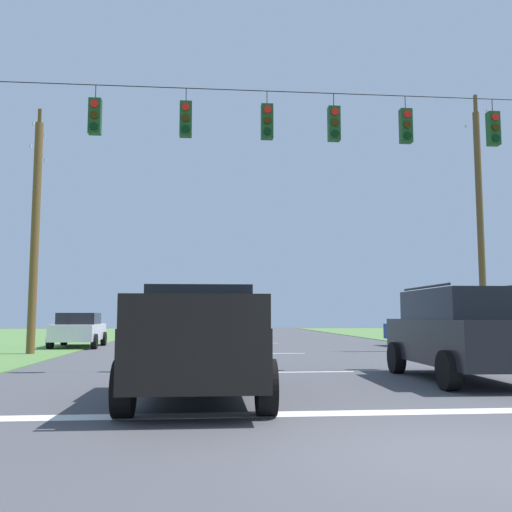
% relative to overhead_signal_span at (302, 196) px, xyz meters
% --- Properties ---
extents(ground_plane, '(120.00, 120.00, 0.00)m').
position_rel_overhead_signal_span_xyz_m(ground_plane, '(-0.04, -8.92, -4.60)').
color(ground_plane, '#47474C').
extents(stop_bar_stripe, '(14.12, 0.45, 0.01)m').
position_rel_overhead_signal_span_xyz_m(stop_bar_stripe, '(-0.04, -6.47, -4.59)').
color(stop_bar_stripe, white).
rests_on(stop_bar_stripe, ground).
extents(lane_dash_0, '(2.50, 0.15, 0.01)m').
position_rel_overhead_signal_span_xyz_m(lane_dash_0, '(-0.04, -0.47, -4.59)').
color(lane_dash_0, white).
rests_on(lane_dash_0, ground).
extents(lane_dash_1, '(2.50, 0.15, 0.01)m').
position_rel_overhead_signal_span_xyz_m(lane_dash_1, '(-0.04, 6.48, -4.59)').
color(lane_dash_1, white).
rests_on(lane_dash_1, ground).
extents(lane_dash_2, '(2.50, 0.15, 0.01)m').
position_rel_overhead_signal_span_xyz_m(lane_dash_2, '(-0.04, 14.19, -4.59)').
color(lane_dash_2, white).
rests_on(lane_dash_2, ground).
extents(lane_dash_3, '(2.50, 0.15, 0.01)m').
position_rel_overhead_signal_span_xyz_m(lane_dash_3, '(-0.04, 17.57, -4.59)').
color(lane_dash_3, white).
rests_on(lane_dash_3, ground).
extents(overhead_signal_span, '(16.86, 0.31, 7.81)m').
position_rel_overhead_signal_span_xyz_m(overhead_signal_span, '(0.00, 0.00, 0.00)').
color(overhead_signal_span, brown).
rests_on(overhead_signal_span, ground).
extents(pickup_truck, '(2.32, 5.42, 1.95)m').
position_rel_overhead_signal_span_xyz_m(pickup_truck, '(-2.67, -4.65, -3.63)').
color(pickup_truck, black).
rests_on(pickup_truck, ground).
extents(suv_black, '(2.34, 4.86, 2.05)m').
position_rel_overhead_signal_span_xyz_m(suv_black, '(3.08, -2.66, -3.53)').
color(suv_black, black).
rests_on(suv_black, ground).
extents(distant_car_crossing_white, '(2.15, 4.36, 1.52)m').
position_rel_overhead_signal_span_xyz_m(distant_car_crossing_white, '(-8.12, 11.32, -3.81)').
color(distant_car_crossing_white, silver).
rests_on(distant_car_crossing_white, ground).
extents(distant_car_oncoming, '(4.44, 2.31, 1.52)m').
position_rel_overhead_signal_span_xyz_m(distant_car_oncoming, '(8.20, 11.26, -3.81)').
color(distant_car_oncoming, navy).
rests_on(distant_car_oncoming, ground).
extents(utility_pole_mid_right, '(0.27, 1.92, 10.58)m').
position_rel_overhead_signal_span_xyz_m(utility_pole_mid_right, '(8.64, 7.27, 0.53)').
color(utility_pole_mid_right, brown).
rests_on(utility_pole_mid_right, ground).
extents(utility_pole_near_left, '(0.30, 1.97, 9.20)m').
position_rel_overhead_signal_span_xyz_m(utility_pole_near_left, '(-8.85, 6.76, -0.01)').
color(utility_pole_near_left, brown).
rests_on(utility_pole_near_left, ground).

